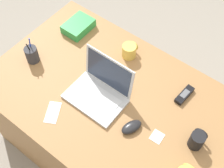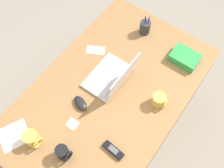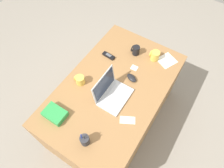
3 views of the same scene
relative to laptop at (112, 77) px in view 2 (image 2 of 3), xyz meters
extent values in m
plane|color=gray|center=(0.09, 0.03, -0.77)|extent=(6.00, 6.00, 0.00)
cube|color=#9E7042|center=(0.09, 0.03, -0.41)|extent=(1.48, 0.91, 0.72)
cube|color=silver|center=(0.00, -0.04, -0.04)|extent=(0.32, 0.21, 0.02)
cube|color=silver|center=(0.00, -0.02, -0.03)|extent=(0.26, 0.11, 0.00)
cube|color=silver|center=(0.00, -0.11, -0.03)|extent=(0.09, 0.05, 0.00)
cube|color=silver|center=(0.00, 0.08, 0.08)|extent=(0.31, 0.04, 0.22)
cube|color=#283347|center=(0.00, 0.08, 0.08)|extent=(0.28, 0.03, 0.19)
ellipsoid|color=black|center=(0.26, -0.06, -0.03)|extent=(0.10, 0.13, 0.04)
cylinder|color=#E0BC4C|center=(-0.04, 0.33, -0.01)|extent=(0.09, 0.09, 0.09)
torus|color=#E0BC4C|center=(-0.04, 0.38, 0.00)|extent=(0.06, 0.01, 0.06)
cylinder|color=black|center=(0.56, 0.06, 0.00)|extent=(0.07, 0.07, 0.10)
torus|color=black|center=(0.56, 0.10, 0.01)|extent=(0.07, 0.01, 0.07)
cylinder|color=#E0BC4C|center=(0.61, -0.14, 0.00)|extent=(0.09, 0.09, 0.10)
torus|color=#E0BC4C|center=(0.61, -0.09, 0.01)|extent=(0.07, 0.01, 0.07)
cube|color=black|center=(0.38, 0.28, -0.04)|extent=(0.05, 0.14, 0.02)
cube|color=#595B60|center=(0.38, 0.28, -0.02)|extent=(0.04, 0.06, 0.00)
cylinder|color=#333338|center=(-0.48, -0.05, 0.00)|extent=(0.08, 0.08, 0.10)
cylinder|color=#1933B2|center=(-0.49, -0.04, 0.05)|extent=(0.02, 0.02, 0.15)
cylinder|color=black|center=(-0.47, -0.06, 0.04)|extent=(0.02, 0.02, 0.13)
cube|color=green|center=(-0.43, 0.31, -0.02)|extent=(0.14, 0.19, 0.06)
cube|color=white|center=(-0.13, -0.24, -0.05)|extent=(0.12, 0.15, 0.00)
cube|color=white|center=(0.66, -0.26, -0.05)|extent=(0.22, 0.22, 0.00)
cube|color=white|center=(0.39, -0.02, -0.05)|extent=(0.06, 0.07, 0.00)
camera|label=1|loc=(0.60, -0.67, 1.38)|focal=48.19mm
camera|label=2|loc=(0.70, 0.50, 1.50)|focal=42.35mm
camera|label=3|loc=(-0.76, -0.49, 1.58)|focal=32.28mm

